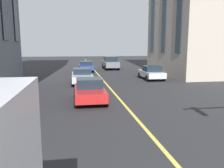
# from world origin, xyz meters

# --- Properties ---
(lane_centre_line) EXTENTS (80.00, 0.16, 0.01)m
(lane_centre_line) POSITION_xyz_m (20.00, 0.00, 0.00)
(lane_centre_line) COLOR #D8C64C
(lane_centre_line) RESTS_ON ground_plane
(car_silver_oncoming) EXTENTS (4.40, 1.95, 1.37)m
(car_silver_oncoming) POSITION_xyz_m (19.93, 2.12, 0.70)
(car_silver_oncoming) COLOR #B7BABF
(car_silver_oncoming) RESTS_ON ground_plane
(car_blue_trailing) EXTENTS (4.40, 1.95, 1.37)m
(car_blue_trailing) POSITION_xyz_m (30.28, 1.26, 0.70)
(car_blue_trailing) COLOR navy
(car_blue_trailing) RESTS_ON ground_plane
(car_silver_far) EXTENTS (3.90, 1.89, 1.40)m
(car_silver_far) POSITION_xyz_m (21.40, -4.90, 0.70)
(car_silver_far) COLOR #B7BABF
(car_silver_far) RESTS_ON ground_plane
(car_grey_mid) EXTENTS (4.70, 2.14, 1.88)m
(car_grey_mid) POSITION_xyz_m (32.72, -2.47, 0.97)
(car_grey_mid) COLOR slate
(car_grey_mid) RESTS_ON ground_plane
(car_red_parked_a) EXTENTS (3.90, 1.89, 1.40)m
(car_red_parked_a) POSITION_xyz_m (12.94, 1.92, 0.70)
(car_red_parked_a) COLOR #B21E1E
(car_red_parked_a) RESTS_ON ground_plane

